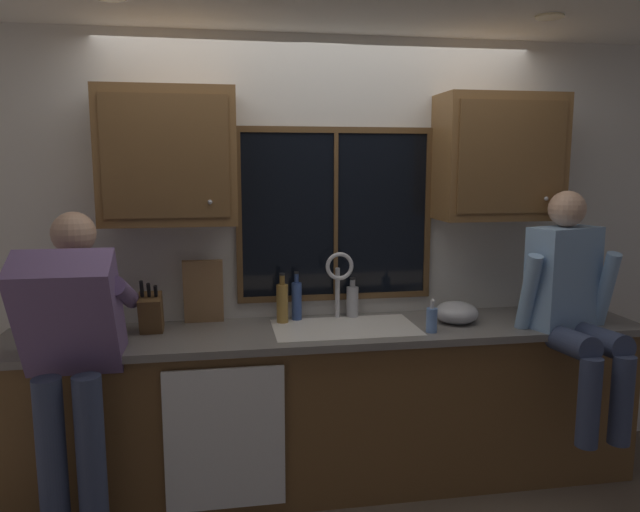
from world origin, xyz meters
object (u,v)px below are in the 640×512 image
object	(u,v)px
bottle_tall_clear	(352,301)
knife_block	(151,314)
mixing_bowl	(456,313)
soap_dispenser	(432,319)
bottle_green_glass	(297,300)
cutting_board	(203,292)
person_sitting_on_counter	(572,298)
person_standing	(71,349)
bottle_amber_small	(282,302)

from	to	relation	value
bottle_tall_clear	knife_block	bearing A→B (deg)	-171.81
mixing_bowl	soap_dispenser	distance (m)	0.27
mixing_bowl	bottle_green_glass	size ratio (longest dim) A/B	0.88
knife_block	soap_dispenser	xyz separation A→B (m)	(1.50, -0.23, -0.04)
cutting_board	bottle_green_glass	size ratio (longest dim) A/B	1.33
person_sitting_on_counter	knife_block	size ratio (longest dim) A/B	3.92
person_standing	bottle_tall_clear	bearing A→B (deg)	21.14
person_standing	bottle_tall_clear	size ratio (longest dim) A/B	6.75
person_sitting_on_counter	bottle_green_glass	xyz separation A→B (m)	(-1.45, 0.48, -0.07)
knife_block	bottle_amber_small	xyz separation A→B (m)	(0.72, 0.10, 0.01)
person_sitting_on_counter	soap_dispenser	distance (m)	0.77
soap_dispenser	bottle_tall_clear	bearing A→B (deg)	131.48
cutting_board	bottle_amber_small	bearing A→B (deg)	-6.01
cutting_board	mixing_bowl	bearing A→B (deg)	-8.33
cutting_board	person_sitting_on_counter	bearing A→B (deg)	-13.65
knife_block	bottle_green_glass	bearing A→B (deg)	10.30
cutting_board	mixing_bowl	distance (m)	1.45
bottle_tall_clear	bottle_amber_small	xyz separation A→B (m)	(-0.43, -0.06, 0.02)
person_sitting_on_counter	bottle_green_glass	distance (m)	1.53
cutting_board	bottle_green_glass	distance (m)	0.54
knife_block	bottle_tall_clear	distance (m)	1.16
person_standing	mixing_bowl	world-z (taller)	person_standing
person_sitting_on_counter	knife_block	xyz separation A→B (m)	(-2.26, 0.33, -0.08)
bottle_green_glass	soap_dispenser	bearing A→B (deg)	-28.83
knife_block	cutting_board	size ratio (longest dim) A/B	0.84
mixing_bowl	bottle_green_glass	xyz separation A→B (m)	(-0.90, 0.21, 0.06)
person_standing	person_sitting_on_counter	bearing A→B (deg)	1.49
person_standing	cutting_board	xyz separation A→B (m)	(0.59, 0.55, 0.13)
knife_block	mixing_bowl	size ratio (longest dim) A/B	1.27
person_sitting_on_counter	cutting_board	world-z (taller)	person_sitting_on_counter
mixing_bowl	bottle_tall_clear	world-z (taller)	bottle_tall_clear
bottle_tall_clear	bottle_green_glass	bearing A→B (deg)	-176.93
soap_dispenser	cutting_board	bearing A→B (deg)	162.76
person_standing	mixing_bowl	distance (m)	2.05
knife_block	soap_dispenser	size ratio (longest dim) A/B	1.74
mixing_bowl	bottle_amber_small	world-z (taller)	bottle_amber_small
bottle_amber_small	bottle_green_glass	bearing A→B (deg)	27.79
knife_block	bottle_tall_clear	size ratio (longest dim) A/B	1.36
person_standing	soap_dispenser	world-z (taller)	person_standing
bottle_green_glass	person_standing	bearing A→B (deg)	-154.07
person_standing	soap_dispenser	bearing A→B (deg)	5.32
mixing_bowl	bottle_amber_small	distance (m)	1.00
bottle_amber_small	person_standing	bearing A→B (deg)	-154.23
soap_dispenser	bottle_green_glass	size ratio (longest dim) A/B	0.65
person_standing	person_sitting_on_counter	world-z (taller)	person_sitting_on_counter
soap_dispenser	bottle_amber_small	world-z (taller)	bottle_amber_small
bottle_tall_clear	bottle_amber_small	distance (m)	0.43
person_standing	mixing_bowl	size ratio (longest dim) A/B	6.33
mixing_bowl	bottle_tall_clear	size ratio (longest dim) A/B	1.07
person_standing	cutting_board	size ratio (longest dim) A/B	4.19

